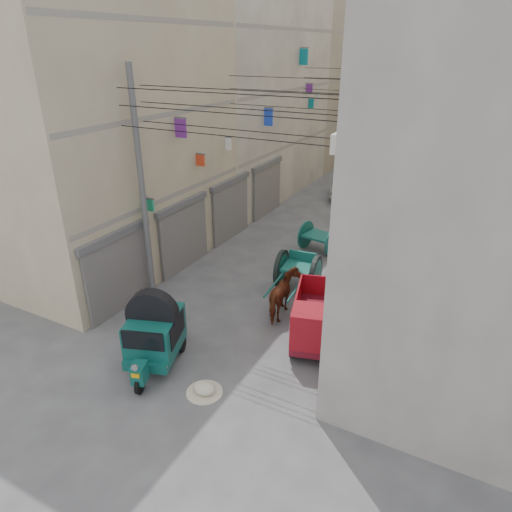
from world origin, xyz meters
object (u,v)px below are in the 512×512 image
Objects in this scene: feed_sack at (204,388)px; distant_car_green at (433,132)px; second_cart at (319,237)px; distant_car_grey at (405,180)px; auto_rickshaw at (154,332)px; horse at (284,296)px; distant_car_white at (344,186)px; tonga_cart at (298,271)px; mini_truck at (316,324)px.

feed_sack is 0.16× the size of distant_car_green.
second_cart is 0.49× the size of distant_car_grey.
auto_rickshaw reaches higher than distant_car_green.
feed_sack is 0.34× the size of horse.
distant_car_white is 1.14× the size of distant_car_grey.
tonga_cart is at bearing 53.39° from auto_rickshaw.
second_cart reaches higher than distant_car_grey.
distant_car_grey is (0.84, 15.44, -0.20)m from tonga_cart.
mini_truck is at bearing 86.64° from distant_car_green.
second_cart is 0.91× the size of horse.
tonga_cart reaches higher than distant_car_white.
mini_truck is 0.85× the size of distant_car_white.
distant_car_white is at bearing 88.84° from mini_truck.
feed_sack is (0.09, -6.48, -0.60)m from tonga_cart.
distant_car_white is at bearing -149.82° from distant_car_grey.
tonga_cart is 5.37× the size of feed_sack.
mini_truck is (1.92, -3.14, 0.06)m from tonga_cart.
horse is 14.32m from distant_car_white.
feed_sack is at bearing -94.76° from tonga_cart.
mini_truck is 1.95m from horse.
mini_truck is 38.22m from distant_car_green.
distant_car_grey is at bearing -100.46° from horse.
second_cart is at bearing 62.62° from auto_rickshaw.
auto_rickshaw is at bearing 81.14° from distant_car_green.
distant_car_white reaches higher than distant_car_grey.
distant_car_green is (1.79, 22.90, -0.11)m from distant_car_white.
auto_rickshaw is 4.31× the size of feed_sack.
distant_car_green is (-2.30, 38.15, -0.26)m from mini_truck.
auto_rickshaw is 1.60× the size of second_cart.
mini_truck is at bearing 89.20° from distant_car_white.
horse is 0.54× the size of distant_car_grey.
auto_rickshaw is 0.82× the size of mini_truck.
distant_car_grey is (-1.08, 18.58, -0.26)m from mini_truck.
distant_car_white reaches higher than distant_car_green.
distant_car_white is at bearing 78.71° from distant_car_green.
horse is 17.43m from distant_car_grey.
horse reaches higher than distant_car_white.
second_cart is at bearing 93.53° from feed_sack.
mini_truck is at bearing 134.73° from horse.
distant_car_white reaches higher than feed_sack.
auto_rickshaw reaches higher than feed_sack.
second_cart is (-0.53, 3.60, -0.07)m from tonga_cart.
distant_car_grey is 19.61m from distant_car_green.
feed_sack is 18.74m from distant_car_white.
tonga_cart is 3.68m from mini_truck.
distant_car_grey is at bearing 77.15° from mini_truck.
horse is at bearing -70.86° from second_cart.
horse is (0.88, -5.58, 0.08)m from second_cart.
distant_car_green is at bearing 90.66° from feed_sack.
feed_sack is at bearing 83.85° from distant_car_green.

